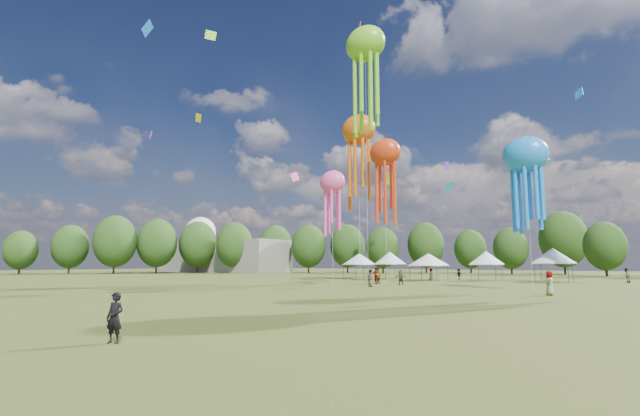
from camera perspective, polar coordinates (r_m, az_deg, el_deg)
The scene contains 10 objects.
ground at distance 22.55m, azimuth -31.81°, elevation -12.15°, with size 300.00×300.00×0.00m, color #384416.
observer_main at distance 15.62m, azimuth -24.48°, elevation -12.49°, with size 0.56×0.37×1.55m, color black.
spectator_near at distance 47.21m, azimuth 6.38°, elevation -8.79°, with size 0.85×0.66×1.75m, color gray.
spectators_far at distance 55.93m, azimuth 17.42°, elevation -8.22°, with size 24.75×30.33×1.92m.
festival_tents at distance 67.78m, azimuth 14.83°, elevation -6.14°, with size 33.93×10.19×4.35m.
show_kites at distance 54.19m, azimuth 17.72°, elevation 11.57°, with size 41.34×18.13×29.09m.
small_kites at distance 62.63m, azimuth 13.49°, elevation 18.90°, with size 78.12×64.94×42.76m.
treeline at distance 75.21m, azimuth 17.53°, elevation -3.48°, with size 201.57×95.24×13.43m.
hangar at distance 122.79m, azimuth -12.47°, elevation -6.04°, with size 40.00×12.00×8.00m, color gray.
radome at distance 139.13m, azimuth -14.87°, elevation -3.58°, with size 9.00×9.00×16.00m.
Camera 1 is at (20.77, -8.44, 2.45)m, focal length 25.36 mm.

